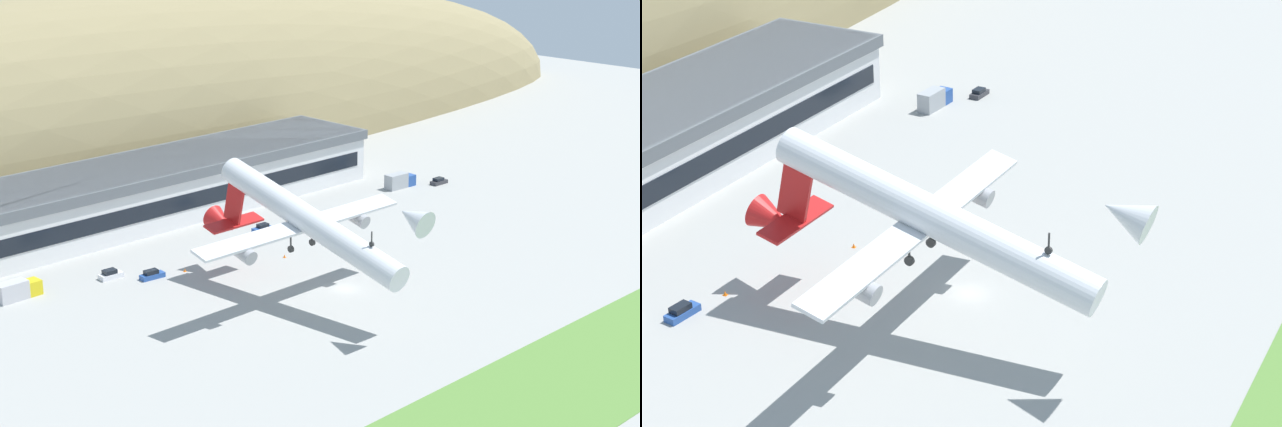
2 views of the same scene
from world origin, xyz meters
The scene contains 13 objects.
ground_plane centered at (0.00, 0.00, 0.00)m, with size 457.65×457.65×0.00m, color #9E9E99.
grass_strip_foreground centered at (0.00, -45.23, 0.04)m, with size 411.89×21.98×0.08m, color #568438.
hill_backdrop centered at (24.71, 100.49, 0.00)m, with size 348.22×58.37×80.76m, color #8E7F56.
terminal_building centered at (-1.88, 55.02, 6.41)m, with size 108.70×21.67×11.33m.
cargo_airplane centered at (-8.47, 0.74, 13.52)m, with size 41.48×48.71×15.93m.
service_car_0 centered at (-24.99, 31.51, 0.67)m, with size 4.16×2.13×1.61m.
service_car_1 centered at (-19.99, 26.53, 0.65)m, with size 4.40×2.04×1.56m.
service_car_2 centered at (60.55, 29.89, 0.61)m, with size 4.20×1.90×1.47m.
service_car_3 centered at (10.31, 32.46, 0.62)m, with size 4.06×1.91×1.50m.
fuel_truck centered at (52.11, 34.10, 1.54)m, with size 7.79×2.79×3.29m.
box_truck centered at (-40.87, 34.27, 1.47)m, with size 7.56×2.78×3.10m.
traffic_cone_0 centered at (3.23, 18.45, 0.28)m, with size 0.52×0.52×0.58m.
traffic_cone_1 centered at (-13.95, 25.29, 0.28)m, with size 0.52×0.52×0.58m.
Camera 1 is at (-118.85, -114.84, 65.07)m, focal length 60.00 mm.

